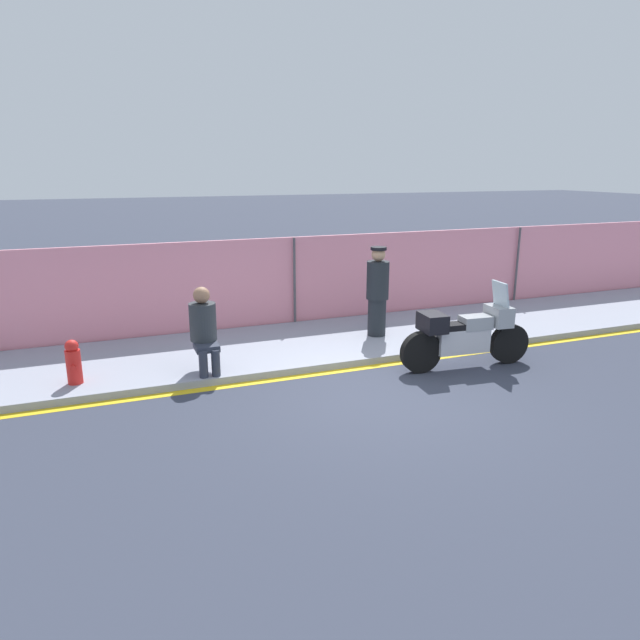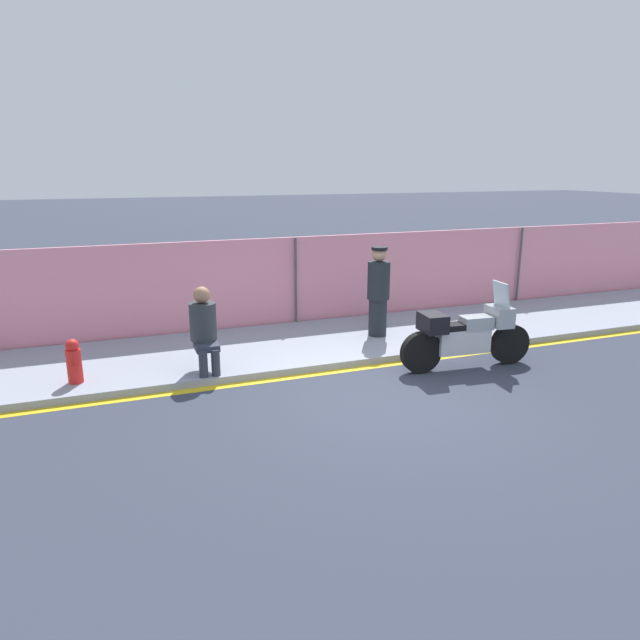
{
  "view_description": "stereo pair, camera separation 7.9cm",
  "coord_description": "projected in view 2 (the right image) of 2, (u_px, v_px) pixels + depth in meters",
  "views": [
    {
      "loc": [
        -3.7,
        -7.03,
        3.31
      ],
      "look_at": [
        -0.5,
        1.29,
        0.9
      ],
      "focal_mm": 32.0,
      "sensor_mm": 36.0,
      "label": 1
    },
    {
      "loc": [
        -3.63,
        -7.06,
        3.31
      ],
      "look_at": [
        -0.5,
        1.29,
        0.9
      ],
      "focal_mm": 32.0,
      "sensor_mm": 36.0,
      "label": 2
    }
  ],
  "objects": [
    {
      "name": "motorcycle",
      "position": [
        466.0,
        335.0,
        9.53
      ],
      "size": [
        2.38,
        0.61,
        1.45
      ],
      "rotation": [
        0.0,
        0.0,
        -0.08
      ],
      "color": "black",
      "rests_on": "ground_plane"
    },
    {
      "name": "officer_standing",
      "position": [
        378.0,
        291.0,
        10.92
      ],
      "size": [
        0.43,
        0.43,
        1.73
      ],
      "color": "#1E2328",
      "rests_on": "sidewalk"
    },
    {
      "name": "sidewalk",
      "position": [
        319.0,
        342.0,
        10.89
      ],
      "size": [
        42.43,
        2.74,
        0.12
      ],
      "color": "#8E93A3",
      "rests_on": "ground_plane"
    },
    {
      "name": "person_seated_on_curb",
      "position": [
        204.0,
        325.0,
        9.1
      ],
      "size": [
        0.43,
        0.71,
        1.35
      ],
      "color": "#2D3342",
      "rests_on": "sidewalk"
    },
    {
      "name": "storefront_fence",
      "position": [
        294.0,
        282.0,
        11.97
      ],
      "size": [
        40.3,
        0.17,
        1.91
      ],
      "color": "pink",
      "rests_on": "ground_plane"
    },
    {
      "name": "ground_plane",
      "position": [
        381.0,
        396.0,
        8.48
      ],
      "size": [
        120.0,
        120.0,
        0.0
      ],
      "primitive_type": "plane",
      "color": "#333847"
    },
    {
      "name": "fire_hydrant",
      "position": [
        74.0,
        361.0,
        8.62
      ],
      "size": [
        0.22,
        0.28,
        0.69
      ],
      "color": "red",
      "rests_on": "sidewalk"
    },
    {
      "name": "curb_paint_stripe",
      "position": [
        349.0,
        370.0,
        9.58
      ],
      "size": [
        42.43,
        0.18,
        0.01
      ],
      "color": "gold",
      "rests_on": "ground_plane"
    }
  ]
}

